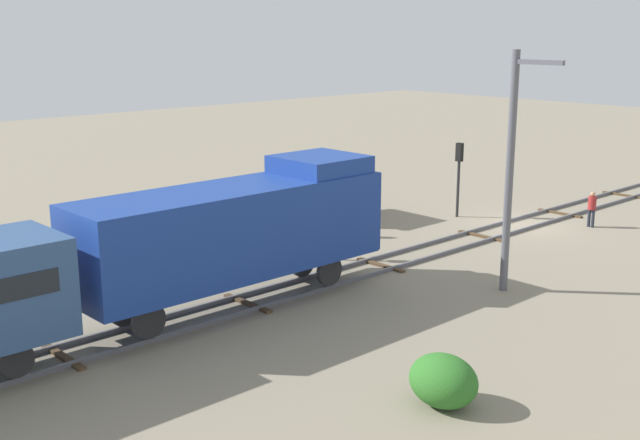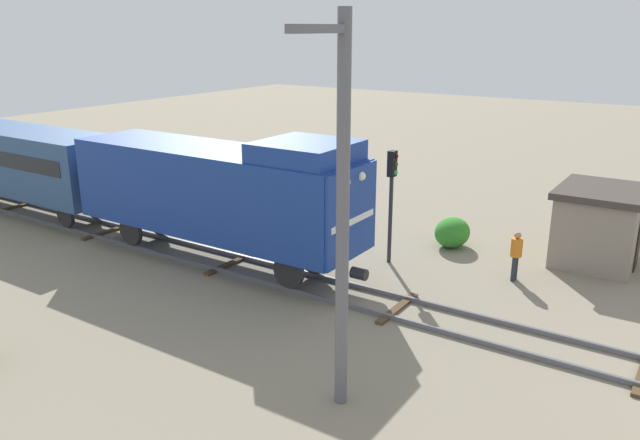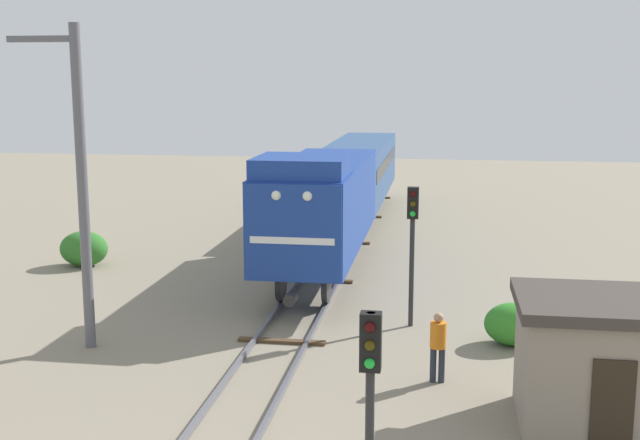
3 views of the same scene
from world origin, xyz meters
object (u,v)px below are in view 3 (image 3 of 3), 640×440
object	(u,v)px
traffic_signal_mid	(412,230)
catenary_mast	(80,181)
worker_by_signal	(438,342)
traffic_signal_near	(370,384)
passenger_car_leading	(360,168)
relay_hut	(601,361)
locomotive	(320,203)

from	to	relation	value
traffic_signal_mid	catenary_mast	xyz separation A→B (m)	(-8.46, -3.11, 1.65)
traffic_signal_mid	worker_by_signal	bearing A→B (deg)	-79.34
traffic_signal_near	traffic_signal_mid	size ratio (longest dim) A/B	0.91
passenger_car_leading	traffic_signal_mid	bearing A→B (deg)	-79.45
worker_by_signal	relay_hut	xyz separation A→B (m)	(3.30, -1.92, 0.40)
locomotive	relay_hut	distance (m)	13.46
traffic_signal_near	worker_by_signal	world-z (taller)	traffic_signal_near
passenger_car_leading	traffic_signal_mid	xyz separation A→B (m)	(3.40, -18.25, 0.31)
traffic_signal_mid	worker_by_signal	size ratio (longest dim) A/B	2.39
relay_hut	passenger_car_leading	bearing A→B (deg)	107.07
relay_hut	locomotive	bearing A→B (deg)	124.07
traffic_signal_mid	relay_hut	world-z (taller)	traffic_signal_mid
locomotive	traffic_signal_near	world-z (taller)	locomotive
locomotive	traffic_signal_near	distance (m)	16.31
passenger_car_leading	worker_by_signal	world-z (taller)	passenger_car_leading
locomotive	catenary_mast	xyz separation A→B (m)	(-5.06, -8.02, 1.71)
passenger_car_leading	relay_hut	distance (m)	25.57
relay_hut	traffic_signal_mid	bearing A→B (deg)	123.60
passenger_car_leading	traffic_signal_near	world-z (taller)	passenger_car_leading
worker_by_signal	traffic_signal_near	bearing A→B (deg)	-112.09
locomotive	passenger_car_leading	world-z (taller)	locomotive
locomotive	traffic_signal_near	xyz separation A→B (m)	(3.20, -15.99, -0.19)
locomotive	traffic_signal_near	size ratio (longest dim) A/B	3.14
worker_by_signal	catenary_mast	distance (m)	9.96
passenger_car_leading	traffic_signal_near	size ratio (longest dim) A/B	3.79
traffic_signal_mid	relay_hut	bearing A→B (deg)	-56.40
catenary_mast	passenger_car_leading	bearing A→B (deg)	76.68
relay_hut	traffic_signal_near	bearing A→B (deg)	-131.25
traffic_signal_near	relay_hut	bearing A→B (deg)	48.75
traffic_signal_near	locomotive	bearing A→B (deg)	101.32
locomotive	worker_by_signal	size ratio (longest dim) A/B	6.82
locomotive	passenger_car_leading	size ratio (longest dim) A/B	0.83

